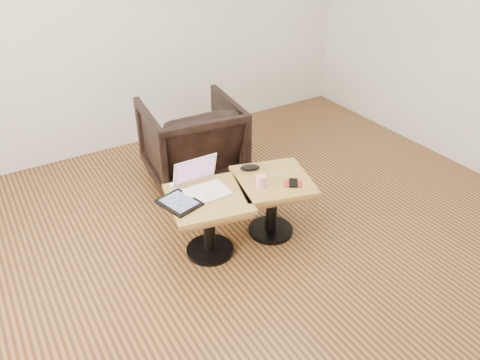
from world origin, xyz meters
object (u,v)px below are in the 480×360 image
side_table_right (272,193)px  armchair (192,141)px  side_table_left (208,211)px  laptop (202,185)px  striped_cup (261,181)px

side_table_right → armchair: 1.00m
side_table_left → side_table_right: same height
side_table_left → laptop: bearing=101.7°
side_table_right → striped_cup: striped_cup is taller
striped_cup → laptop: bearing=156.0°
laptop → striped_cup: (0.36, -0.16, -0.00)m
striped_cup → armchair: size_ratio=0.11×
side_table_left → laptop: (0.00, 0.08, 0.16)m
side_table_left → side_table_right: 0.49m
side_table_left → striped_cup: size_ratio=6.95×
side_table_left → armchair: size_ratio=0.77×
side_table_left → striped_cup: bearing=-0.4°
side_table_right → laptop: (-0.49, 0.12, 0.16)m
striped_cup → armchair: bearing=90.4°
side_table_left → laptop: size_ratio=1.94×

